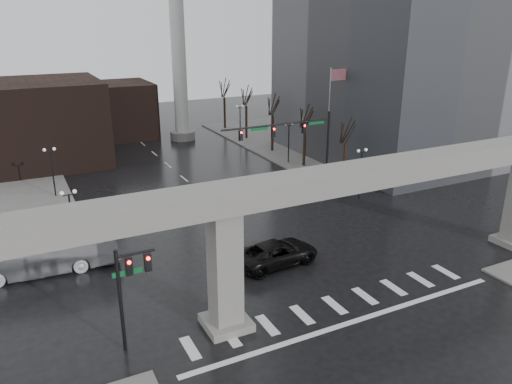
{
  "coord_description": "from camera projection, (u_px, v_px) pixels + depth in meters",
  "views": [
    {
      "loc": [
        -16.68,
        -23.12,
        17.24
      ],
      "look_at": [
        -0.53,
        8.98,
        4.5
      ],
      "focal_mm": 35.0,
      "sensor_mm": 36.0,
      "label": 1
    }
  ],
  "objects": [
    {
      "name": "ground",
      "position": [
        326.0,
        297.0,
        32.29
      ],
      "size": [
        160.0,
        160.0,
        0.0
      ],
      "primitive_type": "plane",
      "color": "black",
      "rests_on": "ground"
    },
    {
      "name": "sidewalk_ne",
      "position": [
        334.0,
        139.0,
        73.59
      ],
      "size": [
        28.0,
        36.0,
        0.15
      ],
      "primitive_type": "cube",
      "color": "slate",
      "rests_on": "ground"
    },
    {
      "name": "elevated_guideway",
      "position": [
        348.0,
        195.0,
        30.53
      ],
      "size": [
        48.0,
        2.6,
        8.7
      ],
      "color": "gray",
      "rests_on": "ground"
    },
    {
      "name": "building_far_left",
      "position": [
        33.0,
        123.0,
        60.05
      ],
      "size": [
        16.0,
        14.0,
        10.0
      ],
      "primitive_type": "cube",
      "color": "black",
      "rests_on": "ground"
    },
    {
      "name": "building_far_mid",
      "position": [
        117.0,
        110.0,
        73.89
      ],
      "size": [
        10.0,
        10.0,
        8.0
      ],
      "primitive_type": "cube",
      "color": "black",
      "rests_on": "ground"
    },
    {
      "name": "smokestack",
      "position": [
        178.0,
        45.0,
        69.1
      ],
      "size": [
        3.6,
        3.6,
        30.0
      ],
      "color": "silver",
      "rests_on": "ground"
    },
    {
      "name": "signal_mast_arm",
      "position": [
        297.0,
        136.0,
        49.98
      ],
      "size": [
        12.12,
        0.43,
        8.0
      ],
      "color": "black",
      "rests_on": "ground"
    },
    {
      "name": "signal_left_pole",
      "position": [
        129.0,
        281.0,
        26.16
      ],
      "size": [
        2.3,
        0.3,
        6.0
      ],
      "color": "black",
      "rests_on": "ground"
    },
    {
      "name": "flagpole_assembly",
      "position": [
        331.0,
        109.0,
        54.78
      ],
      "size": [
        2.06,
        0.12,
        12.0
      ],
      "color": "silver",
      "rests_on": "ground"
    },
    {
      "name": "lamp_right_0",
      "position": [
        361.0,
        165.0,
        48.64
      ],
      "size": [
        1.22,
        0.32,
        5.11
      ],
      "color": "black",
      "rests_on": "ground"
    },
    {
      "name": "lamp_right_1",
      "position": [
        289.0,
        136.0,
        60.42
      ],
      "size": [
        1.22,
        0.32,
        5.11
      ],
      "color": "black",
      "rests_on": "ground"
    },
    {
      "name": "lamp_right_2",
      "position": [
        240.0,
        116.0,
        72.21
      ],
      "size": [
        1.22,
        0.32,
        5.11
      ],
      "color": "black",
      "rests_on": "ground"
    },
    {
      "name": "lamp_left_0",
      "position": [
        71.0,
        211.0,
        37.2
      ],
      "size": [
        1.22,
        0.32,
        5.11
      ],
      "color": "black",
      "rests_on": "ground"
    },
    {
      "name": "lamp_left_1",
      "position": [
        51.0,
        164.0,
        48.98
      ],
      "size": [
        1.22,
        0.32,
        5.11
      ],
      "color": "black",
      "rests_on": "ground"
    },
    {
      "name": "lamp_left_2",
      "position": [
        40.0,
        135.0,
        60.77
      ],
      "size": [
        1.22,
        0.32,
        5.11
      ],
      "color": "black",
      "rests_on": "ground"
    },
    {
      "name": "tree_right_0",
      "position": [
        345.0,
        160.0,
        52.68
      ],
      "size": [
        1.09,
        1.58,
        7.5
      ],
      "color": "black",
      "rests_on": "ground"
    },
    {
      "name": "tree_right_1",
      "position": [
        305.0,
        143.0,
        59.4
      ],
      "size": [
        1.09,
        1.61,
        7.67
      ],
      "color": "black",
      "rests_on": "ground"
    },
    {
      "name": "tree_right_2",
      "position": [
        273.0,
        130.0,
        66.11
      ],
      "size": [
        1.1,
        1.63,
        7.85
      ],
      "color": "black",
      "rests_on": "ground"
    },
    {
      "name": "tree_right_3",
      "position": [
        246.0,
        119.0,
        72.82
      ],
      "size": [
        1.11,
        1.66,
        8.02
      ],
      "color": "black",
      "rests_on": "ground"
    },
    {
      "name": "tree_right_4",
      "position": [
        225.0,
        110.0,
        79.54
      ],
      "size": [
        1.12,
        1.69,
        8.19
      ],
      "color": "black",
      "rests_on": "ground"
    },
    {
      "name": "pickup_truck",
      "position": [
        277.0,
        253.0,
        36.38
      ],
      "size": [
        6.6,
        3.47,
        1.77
      ],
      "primitive_type": "imported",
      "rotation": [
        0.0,
        0.0,
        1.66
      ],
      "color": "black",
      "rests_on": "ground"
    },
    {
      "name": "city_bus",
      "position": [
        32.0,
        252.0,
        34.81
      ],
      "size": [
        11.84,
        3.63,
        3.25
      ],
      "primitive_type": "imported",
      "rotation": [
        0.0,
        0.0,
        1.49
      ],
      "color": "#BBBBC0",
      "rests_on": "ground"
    }
  ]
}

